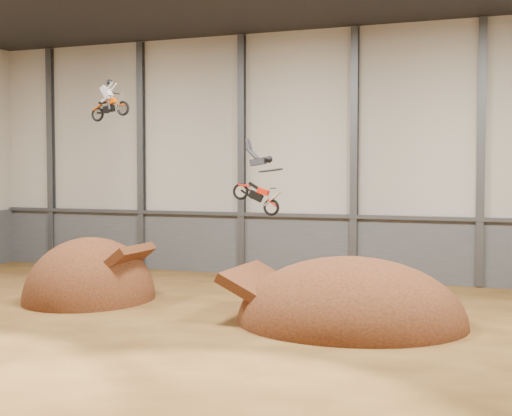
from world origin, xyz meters
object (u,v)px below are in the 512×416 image
Objects in this scene: fmx_rider_b at (253,177)px; takeoff_ramp at (90,300)px; fmx_rider_a at (111,97)px; landing_ramp at (350,323)px.

takeoff_ramp is at bearing -174.93° from fmx_rider_b.
fmx_rider_a is (1.42, -0.28, 9.41)m from takeoff_ramp.
fmx_rider_a is 0.69× the size of fmx_rider_b.
takeoff_ramp is 2.22× the size of fmx_rider_b.
fmx_rider_b is (6.51, 1.02, -3.60)m from fmx_rider_a.
fmx_rider_a is 7.51m from fmx_rider_b.
landing_ramp is at bearing -18.25° from fmx_rider_b.
takeoff_ramp is 0.74× the size of landing_ramp.
landing_ramp is (12.70, -0.81, 0.00)m from takeoff_ramp.
takeoff_ramp is 9.86m from fmx_rider_b.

